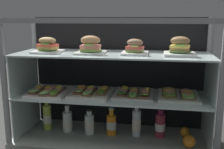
# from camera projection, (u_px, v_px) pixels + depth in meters

# --- Properties ---
(ground_plane) EXTENTS (6.00, 6.00, 0.02)m
(ground_plane) POSITION_uv_depth(u_px,v_px,m) (112.00, 143.00, 1.98)
(ground_plane) COLOR #343431
(ground_plane) RESTS_ON ground
(case_base_deck) EXTENTS (1.39, 0.50, 0.04)m
(case_base_deck) POSITION_uv_depth(u_px,v_px,m) (112.00, 139.00, 1.97)
(case_base_deck) COLOR #9DA79F
(case_base_deck) RESTS_ON ground
(case_frame) EXTENTS (1.39, 0.50, 0.89)m
(case_frame) POSITION_uv_depth(u_px,v_px,m) (115.00, 72.00, 1.99)
(case_frame) COLOR gray
(case_frame) RESTS_ON ground
(riser_lower_tier) EXTENTS (1.31, 0.42, 0.30)m
(riser_lower_tier) POSITION_uv_depth(u_px,v_px,m) (112.00, 117.00, 1.94)
(riser_lower_tier) COLOR silver
(riser_lower_tier) RESTS_ON case_base_deck
(shelf_lower_glass) EXTENTS (1.33, 0.44, 0.01)m
(shelf_lower_glass) POSITION_uv_depth(u_px,v_px,m) (112.00, 96.00, 1.90)
(shelf_lower_glass) COLOR silver
(shelf_lower_glass) RESTS_ON riser_lower_tier
(riser_upper_tier) EXTENTS (1.31, 0.42, 0.28)m
(riser_upper_tier) POSITION_uv_depth(u_px,v_px,m) (112.00, 75.00, 1.87)
(riser_upper_tier) COLOR silver
(riser_upper_tier) RESTS_ON shelf_lower_glass
(shelf_upper_glass) EXTENTS (1.33, 0.44, 0.01)m
(shelf_upper_glass) POSITION_uv_depth(u_px,v_px,m) (112.00, 54.00, 1.84)
(shelf_upper_glass) COLOR silver
(shelf_upper_glass) RESTS_ON riser_upper_tier
(plated_roll_sandwich_far_left) EXTENTS (0.19, 0.19, 0.11)m
(plated_roll_sandwich_far_left) POSITION_uv_depth(u_px,v_px,m) (48.00, 47.00, 1.88)
(plated_roll_sandwich_far_left) COLOR white
(plated_roll_sandwich_far_left) RESTS_ON shelf_upper_glass
(plated_roll_sandwich_mid_right) EXTENTS (0.19, 0.19, 0.12)m
(plated_roll_sandwich_mid_right) POSITION_uv_depth(u_px,v_px,m) (91.00, 47.00, 1.82)
(plated_roll_sandwich_mid_right) COLOR white
(plated_roll_sandwich_mid_right) RESTS_ON shelf_upper_glass
(plated_roll_sandwich_right_of_center) EXTENTS (0.17, 0.17, 0.10)m
(plated_roll_sandwich_right_of_center) POSITION_uv_depth(u_px,v_px,m) (135.00, 49.00, 1.79)
(plated_roll_sandwich_right_of_center) COLOR white
(plated_roll_sandwich_right_of_center) RESTS_ON shelf_upper_glass
(plated_roll_sandwich_far_right) EXTENTS (0.20, 0.20, 0.12)m
(plated_roll_sandwich_far_right) POSITION_uv_depth(u_px,v_px,m) (180.00, 48.00, 1.74)
(plated_roll_sandwich_far_right) COLOR white
(plated_roll_sandwich_far_right) RESTS_ON shelf_upper_glass
(open_sandwich_tray_near_left_corner) EXTENTS (0.27, 0.32, 0.06)m
(open_sandwich_tray_near_left_corner) POSITION_uv_depth(u_px,v_px,m) (49.00, 91.00, 1.93)
(open_sandwich_tray_near_left_corner) COLOR white
(open_sandwich_tray_near_left_corner) RESTS_ON shelf_lower_glass
(open_sandwich_tray_near_right_corner) EXTENTS (0.27, 0.31, 0.06)m
(open_sandwich_tray_near_right_corner) POSITION_uv_depth(u_px,v_px,m) (91.00, 92.00, 1.92)
(open_sandwich_tray_near_right_corner) COLOR white
(open_sandwich_tray_near_right_corner) RESTS_ON shelf_lower_glass
(open_sandwich_tray_mid_right) EXTENTS (0.27, 0.31, 0.06)m
(open_sandwich_tray_mid_right) POSITION_uv_depth(u_px,v_px,m) (134.00, 93.00, 1.89)
(open_sandwich_tray_mid_right) COLOR white
(open_sandwich_tray_mid_right) RESTS_ON shelf_lower_glass
(open_sandwich_tray_left_of_center) EXTENTS (0.27, 0.31, 0.06)m
(open_sandwich_tray_left_of_center) POSITION_uv_depth(u_px,v_px,m) (178.00, 94.00, 1.85)
(open_sandwich_tray_left_of_center) COLOR white
(open_sandwich_tray_left_of_center) RESTS_ON shelf_lower_glass
(juice_bottle_front_middle) EXTENTS (0.06, 0.06, 0.24)m
(juice_bottle_front_middle) POSITION_uv_depth(u_px,v_px,m) (47.00, 117.00, 2.08)
(juice_bottle_front_middle) COLOR #B8CE4D
(juice_bottle_front_middle) RESTS_ON case_base_deck
(juice_bottle_back_left) EXTENTS (0.07, 0.07, 0.20)m
(juice_bottle_back_left) POSITION_uv_depth(u_px,v_px,m) (68.00, 122.00, 2.04)
(juice_bottle_back_left) COLOR white
(juice_bottle_back_left) RESTS_ON case_base_deck
(juice_bottle_back_center) EXTENTS (0.07, 0.07, 0.19)m
(juice_bottle_back_center) POSITION_uv_depth(u_px,v_px,m) (89.00, 124.00, 2.00)
(juice_bottle_back_center) COLOR white
(juice_bottle_back_center) RESTS_ON case_base_deck
(juice_bottle_front_fourth) EXTENTS (0.07, 0.07, 0.20)m
(juice_bottle_front_fourth) POSITION_uv_depth(u_px,v_px,m) (111.00, 124.00, 1.98)
(juice_bottle_front_fourth) COLOR orange
(juice_bottle_front_fourth) RESTS_ON case_base_deck
(juice_bottle_near_post) EXTENTS (0.06, 0.06, 0.25)m
(juice_bottle_near_post) POSITION_uv_depth(u_px,v_px,m) (136.00, 123.00, 1.96)
(juice_bottle_near_post) COLOR white
(juice_bottle_near_post) RESTS_ON case_base_deck
(juice_bottle_front_second) EXTENTS (0.07, 0.07, 0.22)m
(juice_bottle_front_second) POSITION_uv_depth(u_px,v_px,m) (160.00, 125.00, 1.94)
(juice_bottle_front_second) COLOR #992D3E
(juice_bottle_front_second) RESTS_ON case_base_deck
(orange_fruit_beside_bottles) EXTENTS (0.07, 0.07, 0.07)m
(orange_fruit_beside_bottles) POSITION_uv_depth(u_px,v_px,m) (185.00, 132.00, 1.96)
(orange_fruit_beside_bottles) COLOR orange
(orange_fruit_beside_bottles) RESTS_ON case_base_deck
(orange_fruit_near_left_post) EXTENTS (0.08, 0.08, 0.08)m
(orange_fruit_near_left_post) POSITION_uv_depth(u_px,v_px,m) (189.00, 141.00, 1.79)
(orange_fruit_near_left_post) COLOR orange
(orange_fruit_near_left_post) RESTS_ON case_base_deck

